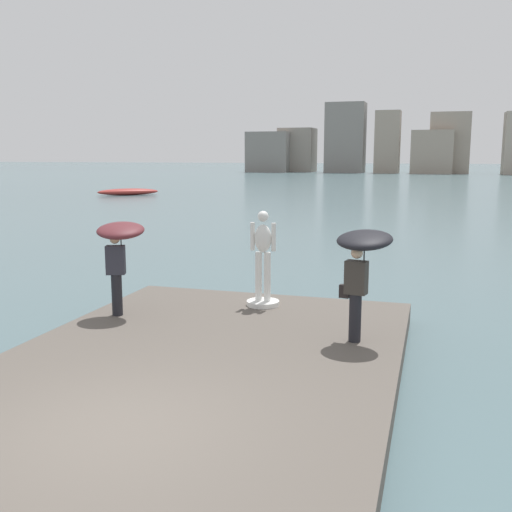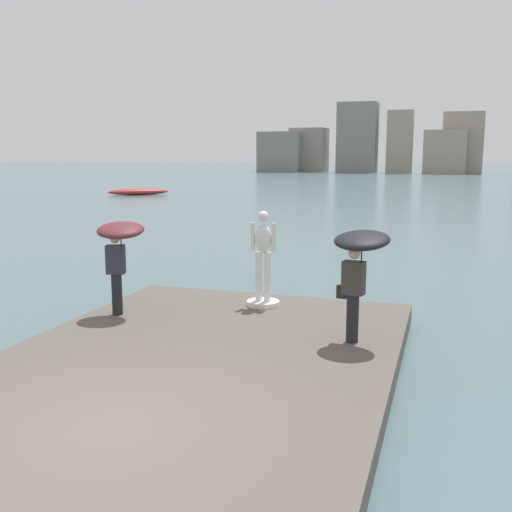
# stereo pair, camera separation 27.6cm
# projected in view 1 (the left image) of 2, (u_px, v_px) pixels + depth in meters

# --- Properties ---
(ground_plane) EXTENTS (400.00, 400.00, 0.00)m
(ground_plane) POSITION_uv_depth(u_px,v_px,m) (383.00, 204.00, 45.21)
(ground_plane) COLOR #4C666B
(pier) EXTENTS (6.55, 10.42, 0.40)m
(pier) POSITION_uv_depth(u_px,v_px,m) (186.00, 379.00, 9.50)
(pier) COLOR #564F47
(pier) RESTS_ON ground
(statue_white_figure) EXTENTS (0.73, 0.73, 2.12)m
(statue_white_figure) POSITION_uv_depth(u_px,v_px,m) (263.00, 266.00, 13.17)
(statue_white_figure) COLOR white
(statue_white_figure) RESTS_ON pier
(onlooker_left) EXTENTS (1.26, 1.27, 2.00)m
(onlooker_left) POSITION_uv_depth(u_px,v_px,m) (119.00, 243.00, 12.29)
(onlooker_left) COLOR black
(onlooker_left) RESTS_ON pier
(onlooker_right) EXTENTS (1.16, 1.18, 2.07)m
(onlooker_right) POSITION_uv_depth(u_px,v_px,m) (362.00, 256.00, 10.49)
(onlooker_right) COLOR black
(onlooker_right) RESTS_ON pier
(boat_mid) EXTENTS (5.23, 4.47, 0.60)m
(boat_mid) POSITION_uv_depth(u_px,v_px,m) (128.00, 192.00, 54.76)
(boat_mid) COLOR #9E2D28
(boat_mid) RESTS_ON ground
(distant_skyline) EXTENTS (68.21, 12.12, 13.91)m
(distant_skyline) POSITION_uv_depth(u_px,v_px,m) (409.00, 145.00, 117.22)
(distant_skyline) COLOR gray
(distant_skyline) RESTS_ON ground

